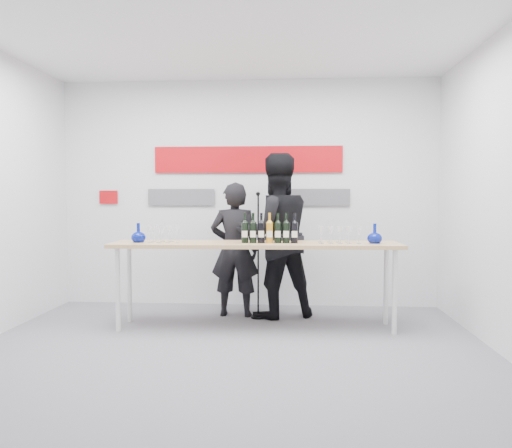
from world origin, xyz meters
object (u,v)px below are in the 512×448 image
mic_stand (258,280)px  tasting_table (255,249)px  presenter_right (275,235)px  presenter_left (235,249)px

mic_stand → tasting_table: bearing=-98.2°
tasting_table → mic_stand: mic_stand is taller
tasting_table → presenter_right: bearing=68.3°
presenter_left → mic_stand: size_ratio=1.08×
tasting_table → presenter_left: 0.63m
presenter_right → tasting_table: bearing=48.9°
presenter_right → mic_stand: 0.57m
tasting_table → mic_stand: size_ratio=2.10×
presenter_right → mic_stand: presenter_right is taller
presenter_left → presenter_right: size_ratio=0.82×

